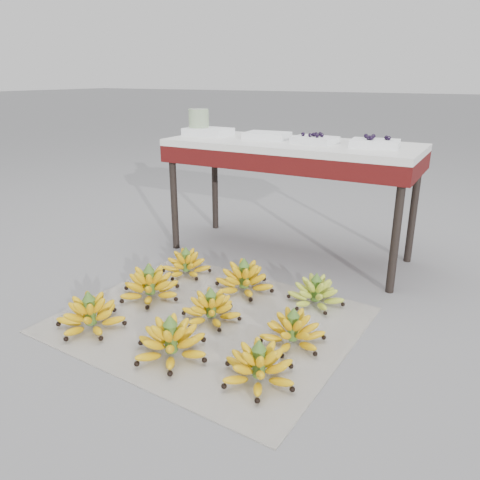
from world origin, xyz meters
The scene contains 17 objects.
ground centered at (0.00, 0.00, 0.00)m, with size 60.00×60.00×0.00m, color slate.
newspaper_mat centered at (0.03, -0.05, 0.00)m, with size 1.25×1.05×0.01m, color silver.
bunch_front_left centered at (-0.38, -0.36, 0.07)m, with size 0.31×0.31×0.18m.
bunch_front_center centered at (0.06, -0.37, 0.07)m, with size 0.39×0.39×0.18m.
bunch_front_right centered at (0.42, -0.34, 0.06)m, with size 0.37×0.37×0.17m.
bunch_mid_left centered at (-0.35, -0.01, 0.07)m, with size 0.37×0.37×0.18m.
bunch_mid_center centered at (0.04, -0.05, 0.06)m, with size 0.28×0.28×0.16m.
bunch_mid_right centered at (0.43, -0.05, 0.06)m, with size 0.33×0.33×0.16m.
bunch_back_left centered at (-0.36, 0.32, 0.06)m, with size 0.27×0.27×0.16m.
bunch_back_center centered at (0.02, 0.28, 0.07)m, with size 0.32×0.32×0.18m.
bunch_back_right centered at (0.39, 0.32, 0.06)m, with size 0.30×0.30×0.16m.
vendor_table centered at (0.00, 0.88, 0.61)m, with size 1.44×0.58×0.69m.
tray_far_left centered at (-0.57, 0.90, 0.71)m, with size 0.28×0.21×0.04m.
tray_left centered at (-0.16, 0.90, 0.71)m, with size 0.26×0.20×0.04m.
tray_right centered at (0.15, 0.87, 0.71)m, with size 0.25×0.19×0.06m.
tray_far_right centered at (0.48, 0.88, 0.71)m, with size 0.26×0.20×0.06m.
glass_jar centered at (-0.64, 0.90, 0.77)m, with size 0.13×0.13×0.16m, color #D9F6C3.
Camera 1 is at (1.06, -1.62, 1.05)m, focal length 35.00 mm.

